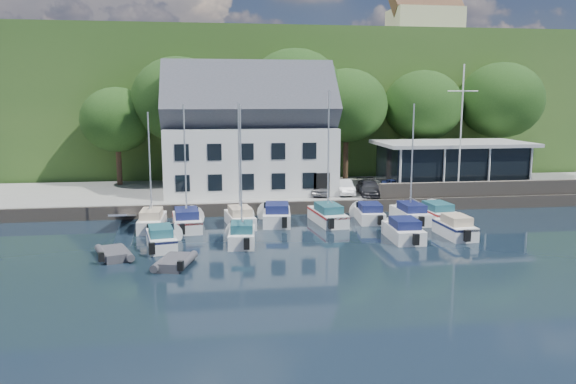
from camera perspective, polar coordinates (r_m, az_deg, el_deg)
name	(u,v)px	position (r m, az deg, el deg)	size (l,w,h in m)	color
ground	(387,250)	(34.18, 10.07, -5.80)	(180.00, 180.00, 0.00)	black
quay	(327,193)	(50.60, 3.95, -0.09)	(60.00, 13.00, 1.00)	gray
quay_face	(344,207)	(44.37, 5.70, -1.48)	(60.00, 0.30, 1.00)	#665C51
hillside	(271,103)	(93.87, -1.70, 8.98)	(160.00, 75.00, 16.00)	#2B501E
field_patch	(311,57)	(103.19, 2.31, 13.56)	(50.00, 30.00, 0.30)	#586532
farmhouse	(424,22)	(90.06, 13.68, 16.41)	(10.40, 7.00, 8.20)	beige
harbor_building	(249,141)	(48.04, -3.96, 5.23)	(14.40, 8.20, 8.70)	white
club_pavilion	(451,165)	(52.25, 16.23, 2.68)	(13.20, 7.20, 4.10)	black
seawall	(486,189)	(48.78, 19.43, 0.33)	(18.00, 0.50, 1.20)	#665C51
gangway	(125,225)	(41.71, -16.25, -3.24)	(1.20, 6.00, 1.40)	silver
car_silver	(322,188)	(46.48, 3.47, 0.46)	(1.47, 3.67, 1.25)	#A4A5A9
car_white	(344,187)	(47.03, 5.70, 0.52)	(1.29, 3.69, 1.22)	silver
car_dgrey	(369,188)	(46.96, 8.22, 0.45)	(1.70, 4.19, 1.21)	#2C2C31
car_blue	(396,186)	(48.23, 10.96, 0.61)	(1.39, 3.53, 1.21)	navy
flagpole	(461,131)	(47.89, 17.16, 5.96)	(2.55, 0.20, 10.62)	white
tree_0	(118,136)	(53.81, -16.92, 5.43)	(6.54, 6.54, 8.93)	black
tree_1	(179,121)	(52.64, -10.99, 7.06)	(8.53, 8.53, 11.65)	black
tree_2	(295,115)	(53.94, 0.70, 7.78)	(9.20, 9.20, 12.57)	black
tree_3	(346,125)	(54.86, 5.93, 6.81)	(7.86, 7.86, 10.74)	black
tree_4	(422,124)	(57.97, 13.47, 6.70)	(7.80, 7.80, 10.66)	black
tree_5	(500,120)	(60.96, 20.70, 6.86)	(8.39, 8.39, 11.47)	black
boat_r1_0	(150,167)	(39.20, -13.86, 2.50)	(1.74, 5.90, 8.68)	white
boat_r1_1	(185,166)	(38.83, -10.39, 2.60)	(1.98, 6.26, 8.73)	white
boat_r1_2	(239,166)	(39.21, -4.99, 2.70)	(1.81, 5.60, 8.61)	white
boat_r1_3	(277,213)	(40.34, -1.16, -2.17)	(2.09, 5.80, 1.53)	white
boat_r1_4	(328,162)	(40.03, 4.11, 3.04)	(1.87, 6.60, 8.87)	white
boat_r1_5	(369,212)	(41.69, 8.25, -2.01)	(1.91, 5.47, 1.35)	white
boat_r1_6	(412,163)	(41.42, 12.48, 2.93)	(1.89, 6.19, 8.69)	white
boat_r1_7	(436,211)	(43.02, 14.83, -1.87)	(2.00, 5.83, 1.36)	white
boat_r2_0	(161,237)	(34.84, -12.77, -4.44)	(1.70, 5.46, 1.37)	white
boat_r2_1	(241,175)	(34.19, -4.80, 1.74)	(1.72, 5.04, 8.67)	white
boat_r2_3	(403,229)	(36.63, 11.64, -3.67)	(1.97, 5.51, 1.42)	white
boat_r2_4	(455,226)	(38.16, 16.60, -3.30)	(1.74, 5.11, 1.47)	white
dinghy_0	(114,252)	(33.40, -17.26, -5.85)	(1.77, 2.94, 0.69)	#39393E
dinghy_1	(175,261)	(30.92, -11.44, -6.84)	(1.75, 2.92, 0.68)	#39393E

